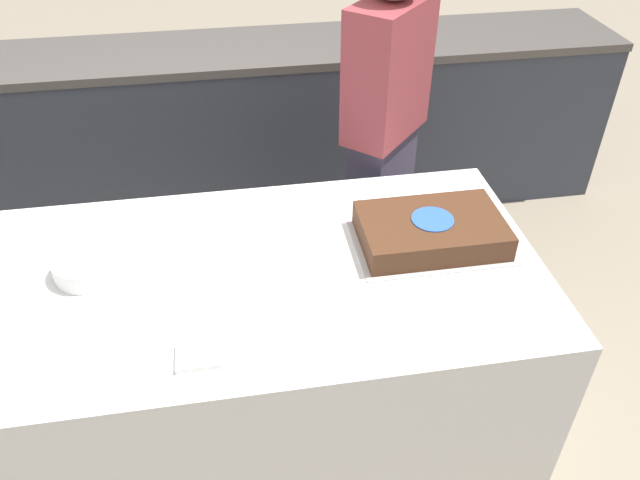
% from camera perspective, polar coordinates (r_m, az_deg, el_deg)
% --- Properties ---
extents(ground_plane, '(14.00, 14.00, 0.00)m').
position_cam_1_polar(ground_plane, '(2.56, -8.87, -16.45)').
color(ground_plane, gray).
extents(back_counter, '(4.40, 0.58, 0.92)m').
position_cam_1_polar(back_counter, '(3.47, -10.68, 9.65)').
color(back_counter, '#333842').
rests_on(back_counter, ground_plane).
extents(dining_table, '(2.20, 0.97, 0.77)m').
position_cam_1_polar(dining_table, '(2.26, -9.81, -10.73)').
color(dining_table, silver).
rests_on(dining_table, ground_plane).
extents(cake, '(0.51, 0.34, 0.10)m').
position_cam_1_polar(cake, '(2.11, 10.11, 0.83)').
color(cake, '#B7B2AD').
rests_on(cake, dining_table).
extents(plate_stack, '(0.21, 0.21, 0.07)m').
position_cam_1_polar(plate_stack, '(2.09, -20.53, -2.16)').
color(plate_stack, white).
rests_on(plate_stack, dining_table).
extents(side_plate_near_cake, '(0.19, 0.19, 0.00)m').
position_cam_1_polar(side_plate_near_cake, '(2.34, 5.83, 4.08)').
color(side_plate_near_cake, white).
rests_on(side_plate_near_cake, dining_table).
extents(utensil_pile, '(0.13, 0.10, 0.02)m').
position_cam_1_polar(utensil_pile, '(1.75, -10.75, -10.31)').
color(utensil_pile, white).
rests_on(utensil_pile, dining_table).
extents(person_cutting_cake, '(0.41, 0.42, 1.59)m').
position_cam_1_polar(person_cutting_cake, '(2.62, 5.87, 9.49)').
color(person_cutting_cake, '#383347').
rests_on(person_cutting_cake, ground_plane).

